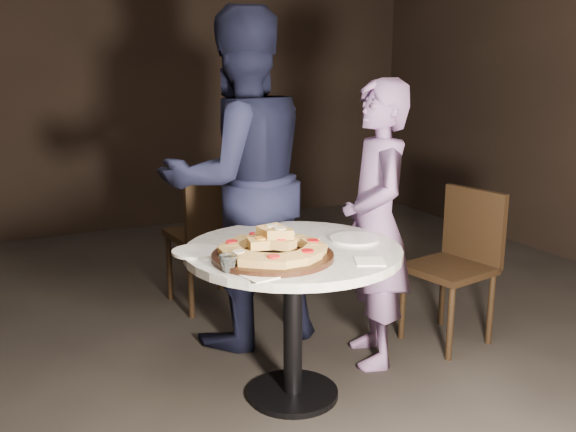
{
  "coord_description": "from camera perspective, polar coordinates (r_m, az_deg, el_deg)",
  "views": [
    {
      "loc": [
        -1.09,
        -2.33,
        1.5
      ],
      "look_at": [
        0.11,
        0.12,
        0.84
      ],
      "focal_mm": 40.0,
      "sensor_mm": 36.0,
      "label": 1
    }
  ],
  "objects": [
    {
      "name": "diner_teal",
      "position": [
        3.21,
        7.82,
        -0.79
      ],
      "size": [
        0.49,
        0.6,
        1.43
      ],
      "primitive_type": "imported",
      "rotation": [
        0.0,
        0.0,
        -1.89
      ],
      "color": "slate",
      "rests_on": "ground"
    },
    {
      "name": "chair_far",
      "position": [
        3.94,
        -6.84,
        -0.99
      ],
      "size": [
        0.45,
        0.47,
        0.9
      ],
      "rotation": [
        0.0,
        0.0,
        3.22
      ],
      "color": "black",
      "rests_on": "ground"
    },
    {
      "name": "floor",
      "position": [
        2.98,
        -1.0,
        -16.74
      ],
      "size": [
        7.0,
        7.0,
        0.0
      ],
      "primitive_type": "plane",
      "color": "black",
      "rests_on": "ground"
    },
    {
      "name": "napkin_near",
      "position": [
        2.42,
        -2.49,
        -5.39
      ],
      "size": [
        0.13,
        0.13,
        0.01
      ],
      "primitive_type": "cube",
      "rotation": [
        0.0,
        0.0,
        0.18
      ],
      "color": "white",
      "rests_on": "table"
    },
    {
      "name": "napkin_far",
      "position": [
        2.62,
        7.28,
        -4.03
      ],
      "size": [
        0.15,
        0.15,
        0.01
      ],
      "primitive_type": "cube",
      "rotation": [
        0.0,
        0.0,
        -0.45
      ],
      "color": "white",
      "rests_on": "table"
    },
    {
      "name": "plate_right",
      "position": [
        2.92,
        5.96,
        -2.03
      ],
      "size": [
        0.26,
        0.26,
        0.01
      ],
      "primitive_type": "cylinder",
      "rotation": [
        0.0,
        0.0,
        0.17
      ],
      "color": "white",
      "rests_on": "table"
    },
    {
      "name": "water_glass",
      "position": [
        2.48,
        -5.32,
        -4.22
      ],
      "size": [
        0.09,
        0.09,
        0.07
      ],
      "primitive_type": "imported",
      "rotation": [
        0.0,
        0.0,
        -0.19
      ],
      "color": "silver",
      "rests_on": "table"
    },
    {
      "name": "chair_right",
      "position": [
        3.62,
        15.0,
        -3.35
      ],
      "size": [
        0.47,
        0.46,
        0.83
      ],
      "rotation": [
        0.0,
        0.0,
        -1.39
      ],
      "color": "black",
      "rests_on": "ground"
    },
    {
      "name": "diner_navy",
      "position": [
        3.4,
        -4.32,
        3.15
      ],
      "size": [
        0.91,
        0.73,
        1.78
      ],
      "primitive_type": "imported",
      "rotation": [
        0.0,
        0.0,
        3.21
      ],
      "color": "black",
      "rests_on": "ground"
    },
    {
      "name": "focaccia_pile",
      "position": [
        2.63,
        -1.34,
        -2.64
      ],
      "size": [
        0.45,
        0.45,
        0.12
      ],
      "rotation": [
        0.0,
        0.0,
        -0.19
      ],
      "color": "tan",
      "rests_on": "serving_board"
    },
    {
      "name": "serving_board",
      "position": [
        2.64,
        -1.37,
        -3.57
      ],
      "size": [
        0.59,
        0.59,
        0.02
      ],
      "primitive_type": "cylinder",
      "rotation": [
        0.0,
        0.0,
        -0.2
      ],
      "color": "black",
      "rests_on": "table"
    },
    {
      "name": "plate_left",
      "position": [
        2.75,
        -8.15,
        -3.14
      ],
      "size": [
        0.27,
        0.27,
        0.01
      ],
      "primitive_type": "cylinder",
      "rotation": [
        0.0,
        0.0,
        0.42
      ],
      "color": "white",
      "rests_on": "table"
    },
    {
      "name": "table",
      "position": [
        2.84,
        0.45,
        -5.37
      ],
      "size": [
        1.23,
        1.23,
        0.71
      ],
      "rotation": [
        0.0,
        0.0,
        0.37
      ],
      "color": "black",
      "rests_on": "ground"
    }
  ]
}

